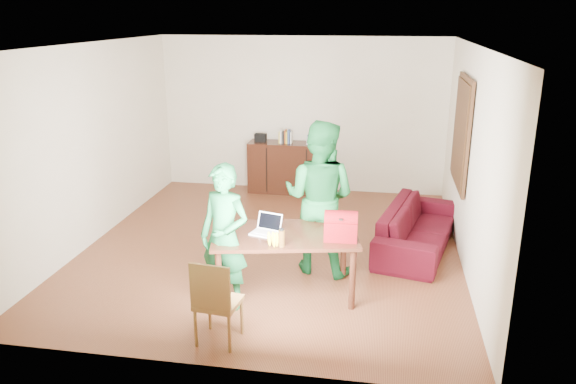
% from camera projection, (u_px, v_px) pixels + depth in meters
% --- Properties ---
extents(room, '(5.20, 5.70, 2.90)m').
position_uv_depth(room, '(274.00, 153.00, 7.42)').
color(room, '#4E2313').
rests_on(room, ground).
extents(table, '(1.73, 1.20, 0.74)m').
position_uv_depth(table, '(285.00, 241.00, 6.24)').
color(table, black).
rests_on(table, ground).
extents(chair, '(0.44, 0.43, 0.89)m').
position_uv_depth(chair, '(218.00, 317.00, 5.44)').
color(chair, brown).
rests_on(chair, ground).
extents(person_near, '(0.67, 0.55, 1.60)m').
position_uv_depth(person_near, '(225.00, 237.00, 5.96)').
color(person_near, '#155F2F').
rests_on(person_near, ground).
extents(person_far, '(1.06, 0.92, 1.89)m').
position_uv_depth(person_far, '(319.00, 198.00, 6.77)').
color(person_far, '#15612A').
rests_on(person_far, ground).
extents(laptop, '(0.34, 0.28, 0.21)m').
position_uv_depth(laptop, '(264.00, 231.00, 6.18)').
color(laptop, white).
rests_on(laptop, table).
extents(bananas, '(0.19, 0.16, 0.06)m').
position_uv_depth(bananas, '(273.00, 243.00, 5.86)').
color(bananas, gold).
rests_on(bananas, table).
extents(bottle, '(0.08, 0.08, 0.20)m').
position_uv_depth(bottle, '(282.00, 237.00, 5.84)').
color(bottle, '#513312').
rests_on(bottle, table).
extents(red_bag, '(0.36, 0.22, 0.26)m').
position_uv_depth(red_bag, '(341.00, 229.00, 6.00)').
color(red_bag, maroon).
rests_on(red_bag, table).
extents(sofa, '(1.24, 2.17, 0.59)m').
position_uv_depth(sofa, '(418.00, 227.00, 7.60)').
color(sofa, '#390707').
rests_on(sofa, ground).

